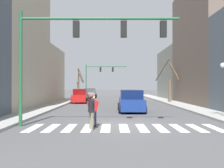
{
  "coord_description": "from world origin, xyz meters",
  "views": [
    {
      "loc": [
        -0.59,
        -13.76,
        2.09
      ],
      "look_at": [
        -0.42,
        28.57,
        2.38
      ],
      "focal_mm": 42.0,
      "sensor_mm": 36.0,
      "label": 1
    }
  ],
  "objects_px": {
    "car_driving_toward_lane": "(127,96)",
    "car_parked_left_far": "(130,102)",
    "traffic_signal_near": "(81,39)",
    "street_tree_right_far": "(78,83)",
    "pedestrian_near_right_corner": "(90,108)",
    "traffic_signal_far": "(97,73)",
    "car_at_intersection": "(79,96)",
    "pedestrian_on_right_sidewalk": "(92,108)",
    "car_parked_right_far": "(89,93)",
    "street_tree_right_near": "(169,83)"
  },
  "relations": [
    {
      "from": "car_parked_left_far",
      "to": "street_tree_right_far",
      "type": "bearing_deg",
      "value": 16.9
    },
    {
      "from": "car_parked_left_far",
      "to": "pedestrian_on_right_sidewalk",
      "type": "bearing_deg",
      "value": 162.36
    },
    {
      "from": "traffic_signal_far",
      "to": "car_parked_left_far",
      "type": "distance_m",
      "value": 27.18
    },
    {
      "from": "pedestrian_near_right_corner",
      "to": "street_tree_right_near",
      "type": "relative_size",
      "value": 0.32
    },
    {
      "from": "car_parked_left_far",
      "to": "car_at_intersection",
      "type": "bearing_deg",
      "value": 26.13
    },
    {
      "from": "pedestrian_near_right_corner",
      "to": "street_tree_right_far",
      "type": "distance_m",
      "value": 32.9
    },
    {
      "from": "traffic_signal_near",
      "to": "street_tree_right_near",
      "type": "bearing_deg",
      "value": 64.91
    },
    {
      "from": "traffic_signal_near",
      "to": "car_parked_left_far",
      "type": "bearing_deg",
      "value": 67.68
    },
    {
      "from": "pedestrian_on_right_sidewalk",
      "to": "street_tree_right_near",
      "type": "distance_m",
      "value": 20.75
    },
    {
      "from": "car_parked_left_far",
      "to": "car_at_intersection",
      "type": "xyz_separation_m",
      "value": [
        -5.44,
        11.1,
        -0.02
      ]
    },
    {
      "from": "car_at_intersection",
      "to": "car_parked_right_far",
      "type": "bearing_deg",
      "value": -0.51
    },
    {
      "from": "car_at_intersection",
      "to": "car_parked_left_far",
      "type": "bearing_deg",
      "value": -153.87
    },
    {
      "from": "pedestrian_on_right_sidewalk",
      "to": "street_tree_right_near",
      "type": "xyz_separation_m",
      "value": [
        8.15,
        19.02,
        1.5
      ]
    },
    {
      "from": "pedestrian_near_right_corner",
      "to": "pedestrian_on_right_sidewalk",
      "type": "bearing_deg",
      "value": 161.31
    },
    {
      "from": "traffic_signal_near",
      "to": "car_parked_left_far",
      "type": "distance_m",
      "value": 9.02
    },
    {
      "from": "traffic_signal_near",
      "to": "street_tree_right_far",
      "type": "xyz_separation_m",
      "value": [
        -4.11,
        31.46,
        -2.01
      ]
    },
    {
      "from": "traffic_signal_near",
      "to": "street_tree_right_near",
      "type": "height_order",
      "value": "traffic_signal_near"
    },
    {
      "from": "car_parked_left_far",
      "to": "pedestrian_near_right_corner",
      "type": "relative_size",
      "value": 2.62
    },
    {
      "from": "car_driving_toward_lane",
      "to": "pedestrian_on_right_sidewalk",
      "type": "xyz_separation_m",
      "value": [
        -3.02,
        -19.87,
        0.2
      ]
    },
    {
      "from": "car_driving_toward_lane",
      "to": "pedestrian_on_right_sidewalk",
      "type": "distance_m",
      "value": 20.1
    },
    {
      "from": "street_tree_right_far",
      "to": "pedestrian_near_right_corner",
      "type": "bearing_deg",
      "value": -81.78
    },
    {
      "from": "car_parked_left_far",
      "to": "pedestrian_near_right_corner",
      "type": "xyz_separation_m",
      "value": [
        -2.54,
        -8.69,
        0.21
      ]
    },
    {
      "from": "pedestrian_on_right_sidewalk",
      "to": "pedestrian_near_right_corner",
      "type": "bearing_deg",
      "value": -121.16
    },
    {
      "from": "car_parked_left_far",
      "to": "car_parked_right_far",
      "type": "height_order",
      "value": "car_parked_left_far"
    },
    {
      "from": "car_driving_toward_lane",
      "to": "car_parked_right_far",
      "type": "relative_size",
      "value": 0.96
    },
    {
      "from": "car_at_intersection",
      "to": "street_tree_right_far",
      "type": "distance_m",
      "value": 12.98
    },
    {
      "from": "traffic_signal_far",
      "to": "street_tree_right_far",
      "type": "distance_m",
      "value": 4.68
    },
    {
      "from": "traffic_signal_far",
      "to": "car_parked_right_far",
      "type": "bearing_deg",
      "value": -112.98
    },
    {
      "from": "traffic_signal_far",
      "to": "car_at_intersection",
      "type": "distance_m",
      "value": 16.02
    },
    {
      "from": "traffic_signal_far",
      "to": "car_parked_right_far",
      "type": "distance_m",
      "value": 4.93
    },
    {
      "from": "car_driving_toward_lane",
      "to": "car_parked_left_far",
      "type": "bearing_deg",
      "value": 177.6
    },
    {
      "from": "street_tree_right_near",
      "to": "car_parked_left_far",
      "type": "bearing_deg",
      "value": -116.92
    },
    {
      "from": "traffic_signal_far",
      "to": "car_driving_toward_lane",
      "type": "xyz_separation_m",
      "value": [
        4.53,
        -14.7,
        -3.66
      ]
    },
    {
      "from": "car_at_intersection",
      "to": "car_driving_toward_lane",
      "type": "distance_m",
      "value": 6.0
    },
    {
      "from": "traffic_signal_far",
      "to": "pedestrian_near_right_corner",
      "type": "xyz_separation_m",
      "value": [
        1.49,
        -35.33,
        -3.39
      ]
    },
    {
      "from": "car_parked_left_far",
      "to": "car_parked_right_far",
      "type": "xyz_separation_m",
      "value": [
        -5.33,
        23.55,
        -0.02
      ]
    },
    {
      "from": "car_driving_toward_lane",
      "to": "pedestrian_near_right_corner",
      "type": "relative_size",
      "value": 2.48
    },
    {
      "from": "traffic_signal_far",
      "to": "street_tree_right_far",
      "type": "xyz_separation_m",
      "value": [
        -3.22,
        -2.8,
        -1.92
      ]
    },
    {
      "from": "pedestrian_on_right_sidewalk",
      "to": "car_at_intersection",
      "type": "bearing_deg",
      "value": 68.9
    },
    {
      "from": "pedestrian_near_right_corner",
      "to": "car_driving_toward_lane",
      "type": "bearing_deg",
      "value": 154.26
    },
    {
      "from": "pedestrian_on_right_sidewalk",
      "to": "street_tree_right_far",
      "type": "xyz_separation_m",
      "value": [
        -4.72,
        31.77,
        1.54
      ]
    },
    {
      "from": "car_at_intersection",
      "to": "car_parked_right_far",
      "type": "xyz_separation_m",
      "value": [
        0.11,
        12.45,
        0.0
      ]
    },
    {
      "from": "street_tree_right_far",
      "to": "car_parked_left_far",
      "type": "bearing_deg",
      "value": -73.1
    },
    {
      "from": "traffic_signal_near",
      "to": "car_driving_toward_lane",
      "type": "relative_size",
      "value": 1.94
    },
    {
      "from": "car_driving_toward_lane",
      "to": "car_parked_right_far",
      "type": "distance_m",
      "value": 13.0
    },
    {
      "from": "traffic_signal_far",
      "to": "pedestrian_on_right_sidewalk",
      "type": "height_order",
      "value": "traffic_signal_far"
    },
    {
      "from": "car_at_intersection",
      "to": "street_tree_right_near",
      "type": "height_order",
      "value": "street_tree_right_near"
    },
    {
      "from": "pedestrian_near_right_corner",
      "to": "street_tree_right_far",
      "type": "relative_size",
      "value": 0.34
    },
    {
      "from": "traffic_signal_near",
      "to": "car_driving_toward_lane",
      "type": "xyz_separation_m",
      "value": [
        3.63,
        19.56,
        -3.75
      ]
    },
    {
      "from": "traffic_signal_near",
      "to": "pedestrian_on_right_sidewalk",
      "type": "distance_m",
      "value": 3.61
    }
  ]
}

